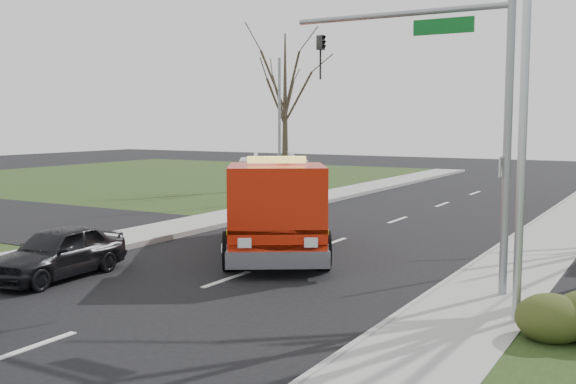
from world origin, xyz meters
The scene contains 9 objects.
ground centered at (0.00, 0.00, 0.00)m, with size 120.00×120.00×0.00m, color black.
sidewalk_right centered at (6.20, 0.00, 0.07)m, with size 2.40×80.00×0.15m, color #9B9B96.
sidewalk_left centered at (-6.20, 0.00, 0.07)m, with size 2.40×80.00×0.15m, color #9B9B96.
bare_tree_left centered at (-10.00, 20.00, 5.56)m, with size 4.50×4.50×9.00m.
traffic_signal_mast centered at (5.21, 1.50, 4.71)m, with size 5.29×0.18×6.80m.
streetlight_pole centered at (7.14, -0.50, 4.55)m, with size 1.48×0.16×8.40m.
utility_pole_far centered at (-6.80, 14.00, 3.50)m, with size 0.14×0.14×7.00m, color gray.
fire_engine centered at (-0.81, 3.70, 1.39)m, with size 6.26×7.82×3.07m.
parked_car_maroon centered at (-3.88, -1.98, 0.67)m, with size 1.58×3.93×1.34m, color black.
Camera 1 is at (9.76, -13.71, 4.00)m, focal length 42.00 mm.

